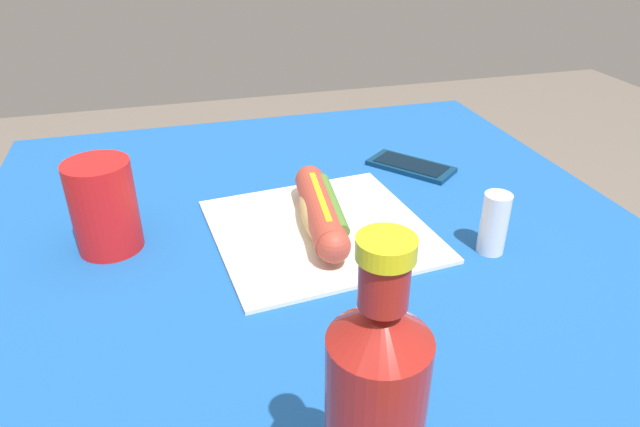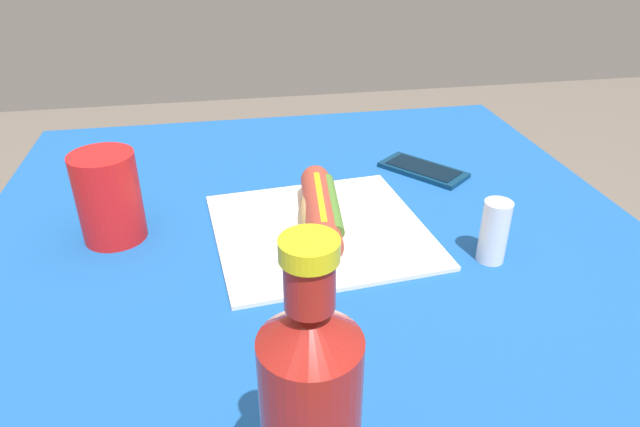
% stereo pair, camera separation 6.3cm
% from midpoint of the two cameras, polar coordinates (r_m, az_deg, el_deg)
% --- Properties ---
extents(dining_table, '(1.10, 0.95, 0.73)m').
position_cam_midpoint_polar(dining_table, '(0.82, -1.70, -11.59)').
color(dining_table, brown).
rests_on(dining_table, ground).
extents(paper_wrapper, '(0.31, 0.32, 0.01)m').
position_cam_midpoint_polar(paper_wrapper, '(0.80, -2.26, -1.74)').
color(paper_wrapper, silver).
rests_on(paper_wrapper, dining_table).
extents(hot_dog, '(0.23, 0.07, 0.05)m').
position_cam_midpoint_polar(hot_dog, '(0.78, -2.24, 0.23)').
color(hot_dog, tan).
rests_on(hot_dog, paper_wrapper).
extents(cell_phone, '(0.16, 0.14, 0.01)m').
position_cam_midpoint_polar(cell_phone, '(1.00, 7.41, 4.76)').
color(cell_phone, '#0A2D4C').
rests_on(cell_phone, dining_table).
extents(drinking_cup, '(0.08, 0.08, 0.13)m').
position_cam_midpoint_polar(drinking_cup, '(0.80, -23.22, 0.61)').
color(drinking_cup, red).
rests_on(drinking_cup, dining_table).
extents(salt_shaker, '(0.04, 0.04, 0.09)m').
position_cam_midpoint_polar(salt_shaker, '(0.76, 15.02, -1.03)').
color(salt_shaker, silver).
rests_on(salt_shaker, dining_table).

